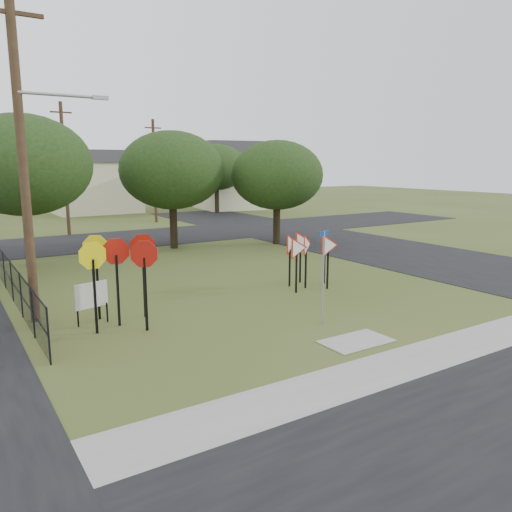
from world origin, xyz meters
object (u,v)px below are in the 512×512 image
Objects in this scene: info_board at (92,296)px; yield_sign_cluster at (308,247)px; stop_sign_cluster at (119,261)px; street_name_sign at (323,271)px.

yield_sign_cluster is at bearing 1.11° from info_board.
info_board is (-0.74, 0.52, -1.13)m from stop_sign_cluster.
street_name_sign is 2.18× the size of info_board.
stop_sign_cluster is at bearing -174.99° from yield_sign_cluster.
stop_sign_cluster is at bearing -35.13° from info_board.
street_name_sign is at bearing -122.75° from yield_sign_cluster.
yield_sign_cluster is 2.12× the size of info_board.
info_board is (-6.07, 3.81, -0.79)m from street_name_sign.
street_name_sign is at bearing -31.68° from stop_sign_cluster.
stop_sign_cluster reaches higher than yield_sign_cluster.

